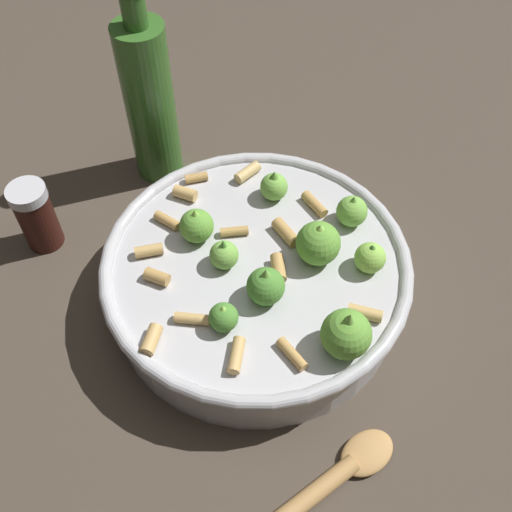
{
  "coord_description": "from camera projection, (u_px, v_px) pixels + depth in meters",
  "views": [
    {
      "loc": [
        -0.17,
        0.31,
        0.52
      ],
      "look_at": [
        0.0,
        0.0,
        0.07
      ],
      "focal_mm": 42.28,
      "sensor_mm": 36.0,
      "label": 1
    }
  ],
  "objects": [
    {
      "name": "ground_plane",
      "position": [
        256.0,
        296.0,
        0.63
      ],
      "size": [
        2.4,
        2.4,
        0.0
      ],
      "primitive_type": "plane",
      "color": "#42382D"
    },
    {
      "name": "pepper_shaker",
      "position": [
        36.0,
        216.0,
        0.64
      ],
      "size": [
        0.04,
        0.04,
        0.08
      ],
      "color": "#33140F",
      "rests_on": "ground"
    },
    {
      "name": "wooden_spoon",
      "position": [
        292.0,
        511.0,
        0.49
      ],
      "size": [
        0.13,
        0.23,
        0.02
      ],
      "color": "#B2844C",
      "rests_on": "ground"
    },
    {
      "name": "cooking_pan",
      "position": [
        258.0,
        275.0,
        0.6
      ],
      "size": [
        0.3,
        0.3,
        0.11
      ],
      "color": "#B7B7BC",
      "rests_on": "ground"
    },
    {
      "name": "olive_oil_bottle",
      "position": [
        149.0,
        100.0,
        0.66
      ],
      "size": [
        0.06,
        0.06,
        0.24
      ],
      "color": "#336023",
      "rests_on": "ground"
    }
  ]
}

